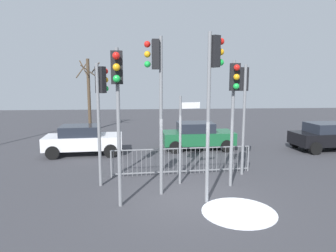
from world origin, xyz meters
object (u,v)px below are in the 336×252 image
(traffic_light_mid_left, at_px, (234,96))
(traffic_light_rear_right, at_px, (157,81))
(direction_sign_post, at_px, (182,135))
(traffic_light_rear_left, at_px, (243,95))
(traffic_light_foreground_left, at_px, (101,97))
(traffic_light_mid_right, at_px, (118,93))
(car_white_trailing, at_px, (83,139))
(bare_tree_left, at_px, (89,92))
(car_black_far, at_px, (328,136))
(car_green_mid, at_px, (197,135))
(traffic_light_foreground_right, at_px, (213,80))

(traffic_light_mid_left, relative_size, traffic_light_rear_right, 0.86)
(direction_sign_post, bearing_deg, traffic_light_rear_left, 7.18)
(traffic_light_mid_left, relative_size, traffic_light_foreground_left, 1.02)
(traffic_light_mid_right, height_order, traffic_light_rear_right, traffic_light_rear_right)
(car_white_trailing, relative_size, bare_tree_left, 0.74)
(traffic_light_rear_left, bearing_deg, car_black_far, 28.26)
(traffic_light_mid_right, relative_size, traffic_light_foreground_left, 1.08)
(traffic_light_rear_right, xyz_separation_m, car_green_mid, (2.46, 6.41, -2.92))
(traffic_light_foreground_left, height_order, car_black_far, traffic_light_foreground_left)
(traffic_light_foreground_left, xyz_separation_m, car_white_trailing, (-1.62, 4.65, -2.37))
(traffic_light_foreground_right, bearing_deg, car_green_mid, 147.23)
(traffic_light_rear_left, distance_m, car_green_mid, 5.12)
(traffic_light_rear_right, relative_size, car_white_trailing, 1.29)
(traffic_light_mid_left, bearing_deg, traffic_light_rear_left, -113.37)
(traffic_light_foreground_left, height_order, direction_sign_post, traffic_light_foreground_left)
(traffic_light_foreground_left, xyz_separation_m, traffic_light_rear_right, (1.88, -1.09, 0.55))
(traffic_light_foreground_right, relative_size, direction_sign_post, 1.60)
(traffic_light_rear_left, xyz_separation_m, traffic_light_foreground_left, (-5.33, -0.91, -0.02))
(car_green_mid, xyz_separation_m, car_white_trailing, (-5.96, -0.68, 0.00))
(traffic_light_foreground_left, distance_m, traffic_light_rear_right, 2.25)
(traffic_light_mid_right, xyz_separation_m, traffic_light_rear_left, (4.58, 3.00, -0.21))
(car_white_trailing, distance_m, bare_tree_left, 7.65)
(traffic_light_mid_left, bearing_deg, direction_sign_post, -12.54)
(traffic_light_mid_right, bearing_deg, traffic_light_foreground_right, -176.04)
(traffic_light_rear_right, distance_m, car_green_mid, 7.46)
(bare_tree_left, bearing_deg, traffic_light_rear_right, -71.26)
(car_green_mid, distance_m, car_white_trailing, 6.00)
(direction_sign_post, height_order, car_black_far, direction_sign_post)
(traffic_light_mid_right, relative_size, traffic_light_foreground_right, 0.91)
(traffic_light_mid_right, distance_m, car_green_mid, 8.64)
(traffic_light_foreground_right, distance_m, car_black_far, 10.49)
(traffic_light_rear_left, relative_size, direction_sign_post, 1.35)
(bare_tree_left, bearing_deg, car_green_mid, -43.93)
(traffic_light_mid_right, bearing_deg, traffic_light_rear_right, -140.72)
(direction_sign_post, distance_m, bare_tree_left, 13.25)
(traffic_light_rear_right, bearing_deg, car_white_trailing, 29.46)
(direction_sign_post, relative_size, bare_tree_left, 0.61)
(traffic_light_mid_right, xyz_separation_m, car_black_far, (10.53, 6.70, -2.61))
(bare_tree_left, bearing_deg, traffic_light_mid_right, -76.78)
(traffic_light_mid_right, xyz_separation_m, car_green_mid, (3.58, 7.42, -2.61))
(traffic_light_mid_left, relative_size, car_white_trailing, 1.12)
(traffic_light_foreground_right, distance_m, traffic_light_rear_left, 3.31)
(traffic_light_rear_left, distance_m, bare_tree_left, 13.56)
(traffic_light_rear_left, relative_size, car_black_far, 1.09)
(traffic_light_foreground_right, relative_size, traffic_light_mid_left, 1.16)
(car_green_mid, bearing_deg, traffic_light_mid_right, -117.61)
(car_white_trailing, height_order, bare_tree_left, bare_tree_left)
(car_white_trailing, bearing_deg, car_green_mid, 2.45)
(traffic_light_mid_right, bearing_deg, car_green_mid, -118.14)
(traffic_light_rear_left, bearing_deg, car_green_mid, 99.13)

